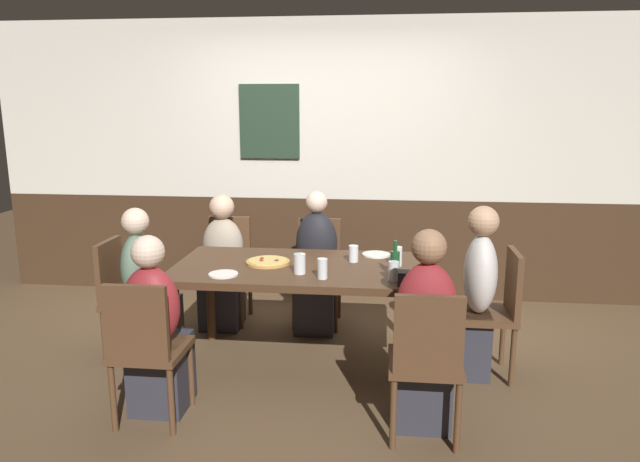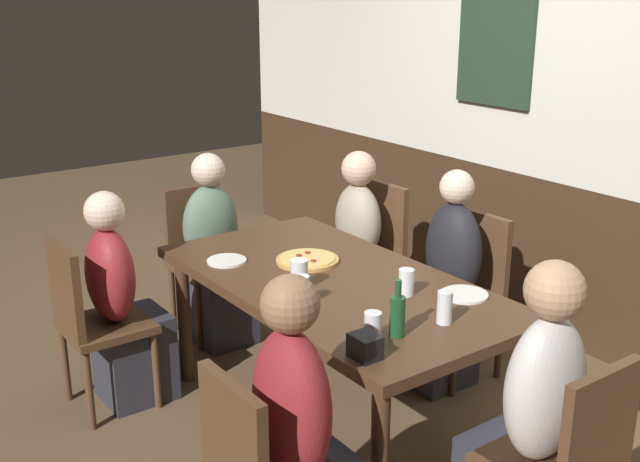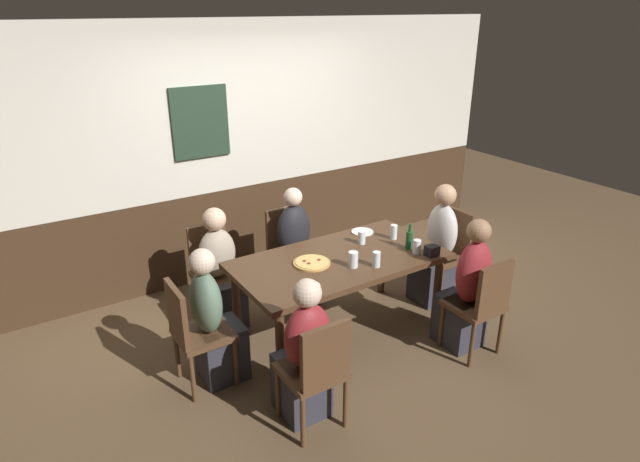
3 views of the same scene
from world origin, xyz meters
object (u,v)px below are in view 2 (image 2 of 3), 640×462
at_px(chair_head_west, 203,252).
at_px(pizza, 307,260).
at_px(chair_left_far, 372,247).
at_px(person_left_far, 351,257).
at_px(chair_mid_far, 467,286).
at_px(person_right_near, 303,460).
at_px(beer_glass_half, 299,276).
at_px(pint_glass_amber, 445,309).
at_px(person_head_east, 529,437).
at_px(plate_white_small, 227,261).
at_px(chair_head_east, 567,460).
at_px(dining_table, 334,294).
at_px(beer_bottle_green, 397,315).
at_px(chair_left_near, 90,317).
at_px(person_left_near, 123,315).
at_px(pint_glass_stout, 373,330).
at_px(person_head_west, 216,264).
at_px(person_mid_far, 445,296).
at_px(pint_glass_pale, 302,292).
at_px(condiment_caddy, 365,346).
at_px(plate_white_large, 464,295).
at_px(highball_clear, 406,283).

bearing_deg(chair_head_west, pizza, 1.58).
xyz_separation_m(chair_left_far, person_left_far, (-0.00, -0.16, -0.03)).
bearing_deg(chair_mid_far, person_right_near, -63.92).
xyz_separation_m(beer_glass_half, pint_glass_amber, (0.64, 0.26, 0.01)).
height_order(person_head_east, pizza, person_head_east).
distance_m(pizza, plate_white_small, 0.39).
distance_m(chair_head_east, beer_glass_half, 1.36).
height_order(dining_table, person_head_east, person_head_east).
bearing_deg(beer_bottle_green, chair_left_near, -153.03).
distance_m(chair_left_near, beer_glass_half, 1.09).
relative_size(person_left_near, pizza, 3.61).
relative_size(chair_mid_far, person_right_near, 0.75).
bearing_deg(pint_glass_stout, person_left_far, 144.38).
relative_size(chair_mid_far, chair_left_far, 1.00).
height_order(chair_head_east, chair_left_near, same).
bearing_deg(beer_bottle_green, person_left_near, -158.58).
relative_size(person_right_near, person_head_west, 1.05).
bearing_deg(person_left_far, person_mid_far, 0.07).
relative_size(person_mid_far, plate_white_small, 5.95).
bearing_deg(person_head_west, person_mid_far, 32.18).
relative_size(pint_glass_pale, plate_white_small, 0.68).
height_order(chair_mid_far, pint_glass_pale, chair_mid_far).
relative_size(person_mid_far, condiment_caddy, 10.41).
bearing_deg(pizza, beer_glass_half, -41.35).
bearing_deg(pint_glass_stout, chair_left_near, -156.67).
relative_size(chair_left_near, pint_glass_stout, 7.16).
xyz_separation_m(chair_head_east, person_mid_far, (-1.31, 0.72, -0.02)).
relative_size(chair_left_near, plate_white_large, 4.28).
relative_size(chair_mid_far, plate_white_large, 4.28).
xyz_separation_m(chair_head_west, person_left_near, (0.52, -0.72, -0.03)).
bearing_deg(person_right_near, beer_bottle_green, 106.61).
height_order(chair_mid_far, pint_glass_amber, chair_mid_far).
relative_size(person_left_near, beer_bottle_green, 4.79).
relative_size(person_left_far, pint_glass_pale, 8.44).
relative_size(person_head_east, pint_glass_stout, 9.59).
xyz_separation_m(person_head_west, pint_glass_pale, (1.31, -0.29, 0.33)).
distance_m(chair_mid_far, beer_glass_half, 1.12).
xyz_separation_m(plate_white_large, plate_white_small, (-0.98, -0.62, 0.00)).
height_order(chair_left_near, person_left_near, person_left_near).
distance_m(beer_glass_half, pint_glass_pale, 0.19).
bearing_deg(plate_white_small, beer_bottle_green, 6.21).
distance_m(person_right_near, condiment_caddy, 0.46).
height_order(person_head_east, pint_glass_stout, person_head_east).
distance_m(pint_glass_stout, condiment_caddy, 0.13).
distance_m(chair_head_east, chair_left_far, 2.27).
relative_size(highball_clear, plate_white_large, 0.57).
bearing_deg(pint_glass_pale, plate_white_large, 62.15).
height_order(person_left_near, beer_glass_half, person_left_near).
bearing_deg(plate_white_large, pizza, -157.81).
xyz_separation_m(chair_mid_far, person_right_near, (0.79, -1.61, 0.00)).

